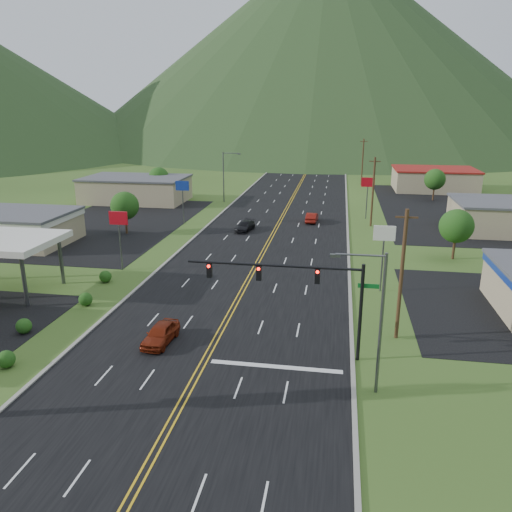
% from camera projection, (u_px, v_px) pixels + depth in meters
% --- Properties ---
extents(ground, '(500.00, 500.00, 0.00)m').
position_uv_depth(ground, '(137.00, 486.00, 23.30)').
color(ground, '#2E4B1A').
rests_on(ground, ground).
extents(road, '(20.00, 460.00, 0.04)m').
position_uv_depth(road, '(137.00, 486.00, 23.30)').
color(road, black).
rests_on(road, ground).
extents(traffic_signal, '(13.10, 0.43, 7.00)m').
position_uv_depth(traffic_signal, '(302.00, 285.00, 33.93)').
color(traffic_signal, black).
rests_on(traffic_signal, ground).
extents(streetlight_east, '(3.28, 0.25, 9.00)m').
position_uv_depth(streetlight_east, '(376.00, 315.00, 29.46)').
color(streetlight_east, '#59595E').
rests_on(streetlight_east, ground).
extents(streetlight_west, '(3.28, 0.25, 9.00)m').
position_uv_depth(streetlight_west, '(225.00, 174.00, 89.68)').
color(streetlight_west, '#59595E').
rests_on(streetlight_west, ground).
extents(gas_canopy, '(10.00, 8.00, 5.30)m').
position_uv_depth(gas_canopy, '(1.00, 242.00, 46.11)').
color(gas_canopy, white).
rests_on(gas_canopy, ground).
extents(building_west_mid, '(14.40, 10.40, 4.10)m').
position_uv_depth(building_west_mid, '(14.00, 226.00, 63.54)').
color(building_west_mid, tan).
rests_on(building_west_mid, ground).
extents(building_west_far, '(18.40, 11.40, 4.50)m').
position_uv_depth(building_west_far, '(136.00, 189.00, 91.22)').
color(building_west_far, tan).
rests_on(building_west_far, ground).
extents(building_east_mid, '(14.40, 11.40, 4.30)m').
position_uv_depth(building_east_mid, '(507.00, 216.00, 69.53)').
color(building_east_mid, tan).
rests_on(building_east_mid, ground).
extents(building_east_far, '(16.40, 12.40, 4.50)m').
position_uv_depth(building_east_far, '(434.00, 179.00, 103.15)').
color(building_east_far, tan).
rests_on(building_east_far, ground).
extents(pole_sign_west_a, '(2.00, 0.18, 6.40)m').
position_uv_depth(pole_sign_west_a, '(119.00, 224.00, 52.34)').
color(pole_sign_west_a, '#59595E').
rests_on(pole_sign_west_a, ground).
extents(pole_sign_west_b, '(2.00, 0.18, 6.40)m').
position_uv_depth(pole_sign_west_b, '(182.00, 190.00, 73.10)').
color(pole_sign_west_b, '#59595E').
rests_on(pole_sign_west_b, ground).
extents(pole_sign_east_a, '(2.00, 0.18, 6.40)m').
position_uv_depth(pole_sign_east_a, '(384.00, 240.00, 46.20)').
color(pole_sign_east_a, '#59595E').
rests_on(pole_sign_east_a, ground).
extents(pole_sign_east_b, '(2.00, 0.18, 6.40)m').
position_uv_depth(pole_sign_east_b, '(368.00, 186.00, 76.40)').
color(pole_sign_east_b, '#59595E').
rests_on(pole_sign_east_b, ground).
extents(tree_west_a, '(3.84, 3.84, 5.82)m').
position_uv_depth(tree_west_a, '(125.00, 206.00, 67.78)').
color(tree_west_a, '#382314').
rests_on(tree_west_a, ground).
extents(tree_west_b, '(3.84, 3.84, 5.82)m').
position_uv_depth(tree_west_b, '(159.00, 178.00, 94.05)').
color(tree_west_b, '#382314').
rests_on(tree_west_b, ground).
extents(tree_east_a, '(3.84, 3.84, 5.82)m').
position_uv_depth(tree_east_a, '(456.00, 226.00, 56.44)').
color(tree_east_a, '#382314').
rests_on(tree_east_a, ground).
extents(tree_east_b, '(3.84, 3.84, 5.82)m').
position_uv_depth(tree_east_b, '(435.00, 179.00, 91.67)').
color(tree_east_b, '#382314').
rests_on(tree_east_b, ground).
extents(utility_pole_a, '(1.60, 0.28, 10.00)m').
position_uv_depth(utility_pole_a, '(402.00, 274.00, 36.66)').
color(utility_pole_a, '#382314').
rests_on(utility_pole_a, ground).
extents(utility_pole_b, '(1.60, 0.28, 10.00)m').
position_uv_depth(utility_pole_b, '(373.00, 191.00, 71.58)').
color(utility_pole_b, '#382314').
rests_on(utility_pole_b, ground).
extents(utility_pole_c, '(1.60, 0.28, 10.00)m').
position_uv_depth(utility_pole_c, '(363.00, 161.00, 109.32)').
color(utility_pole_c, '#382314').
rests_on(utility_pole_c, ground).
extents(utility_pole_d, '(1.60, 0.28, 10.00)m').
position_uv_depth(utility_pole_d, '(358.00, 147.00, 147.07)').
color(utility_pole_d, '#382314').
rests_on(utility_pole_d, ground).
extents(mountain_n, '(220.00, 220.00, 85.00)m').
position_uv_depth(mountain_n, '(326.00, 44.00, 218.53)').
color(mountain_n, '#183417').
rests_on(mountain_n, ground).
extents(car_red_near, '(2.03, 4.43, 1.47)m').
position_uv_depth(car_red_near, '(161.00, 334.00, 37.04)').
color(car_red_near, maroon).
rests_on(car_red_near, ground).
extents(car_dark_mid, '(2.59, 4.78, 1.32)m').
position_uv_depth(car_dark_mid, '(245.00, 226.00, 70.06)').
color(car_dark_mid, black).
rests_on(car_dark_mid, ground).
extents(car_red_far, '(1.78, 4.48, 1.45)m').
position_uv_depth(car_red_far, '(312.00, 218.00, 75.24)').
color(car_red_far, maroon).
rests_on(car_red_far, ground).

